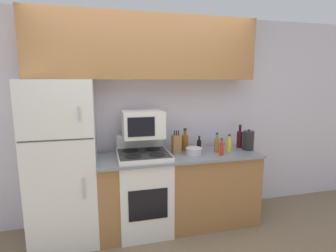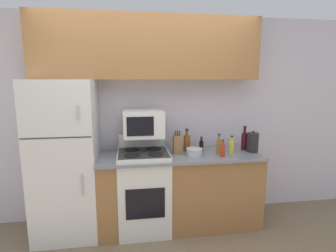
{
  "view_description": "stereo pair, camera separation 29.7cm",
  "coord_description": "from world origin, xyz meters",
  "px_view_note": "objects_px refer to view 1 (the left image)",
  "views": [
    {
      "loc": [
        -0.52,
        -2.59,
        1.76
      ],
      "look_at": [
        0.2,
        0.25,
        1.25
      ],
      "focal_mm": 28.0,
      "sensor_mm": 36.0,
      "label": 1
    },
    {
      "loc": [
        -0.23,
        -2.64,
        1.76
      ],
      "look_at": [
        0.2,
        0.25,
        1.25
      ],
      "focal_mm": 28.0,
      "sensor_mm": 36.0,
      "label": 2
    }
  ],
  "objects_px": {
    "refrigerator": "(63,163)",
    "knife_block": "(176,144)",
    "bowl": "(194,151)",
    "bottle_hot_sauce": "(222,149)",
    "bottle_whiskey": "(185,142)",
    "bottle_wine_red": "(240,139)",
    "bottle_soy_sauce": "(199,145)",
    "kettle": "(248,140)",
    "bottle_cooking_spray": "(229,145)",
    "bottle_vinegar": "(217,144)",
    "stove": "(144,191)",
    "microwave": "(143,124)"
  },
  "relations": [
    {
      "from": "bottle_soy_sauce",
      "to": "kettle",
      "type": "bearing_deg",
      "value": -11.85
    },
    {
      "from": "stove",
      "to": "microwave",
      "type": "bearing_deg",
      "value": 81.32
    },
    {
      "from": "bottle_whiskey",
      "to": "bottle_soy_sauce",
      "type": "height_order",
      "value": "bottle_whiskey"
    },
    {
      "from": "bottle_whiskey",
      "to": "bowl",
      "type": "bearing_deg",
      "value": -75.9
    },
    {
      "from": "bowl",
      "to": "bottle_whiskey",
      "type": "relative_size",
      "value": 0.7
    },
    {
      "from": "knife_block",
      "to": "bowl",
      "type": "bearing_deg",
      "value": -30.26
    },
    {
      "from": "bowl",
      "to": "bottle_wine_red",
      "type": "relative_size",
      "value": 0.65
    },
    {
      "from": "knife_block",
      "to": "refrigerator",
      "type": "bearing_deg",
      "value": -179.07
    },
    {
      "from": "bottle_whiskey",
      "to": "stove",
      "type": "bearing_deg",
      "value": -164.21
    },
    {
      "from": "bottle_whiskey",
      "to": "kettle",
      "type": "relative_size",
      "value": 1.07
    },
    {
      "from": "refrigerator",
      "to": "bottle_soy_sauce",
      "type": "xyz_separation_m",
      "value": [
        1.59,
        0.08,
        0.09
      ]
    },
    {
      "from": "bottle_hot_sauce",
      "to": "bottle_cooking_spray",
      "type": "bearing_deg",
      "value": 33.6
    },
    {
      "from": "bottle_hot_sauce",
      "to": "bottle_wine_red",
      "type": "height_order",
      "value": "bottle_wine_red"
    },
    {
      "from": "bottle_hot_sauce",
      "to": "bottle_wine_red",
      "type": "distance_m",
      "value": 0.46
    },
    {
      "from": "bottle_hot_sauce",
      "to": "bottle_soy_sauce",
      "type": "distance_m",
      "value": 0.32
    },
    {
      "from": "bottle_vinegar",
      "to": "bottle_soy_sauce",
      "type": "bearing_deg",
      "value": 142.67
    },
    {
      "from": "bowl",
      "to": "bottle_wine_red",
      "type": "height_order",
      "value": "bottle_wine_red"
    },
    {
      "from": "microwave",
      "to": "bottle_hot_sauce",
      "type": "relative_size",
      "value": 2.3
    },
    {
      "from": "bottle_cooking_spray",
      "to": "refrigerator",
      "type": "bearing_deg",
      "value": 177.16
    },
    {
      "from": "bottle_soy_sauce",
      "to": "bottle_wine_red",
      "type": "height_order",
      "value": "bottle_wine_red"
    },
    {
      "from": "bottle_vinegar",
      "to": "knife_block",
      "type": "bearing_deg",
      "value": 171.26
    },
    {
      "from": "bottle_whiskey",
      "to": "bottle_soy_sauce",
      "type": "xyz_separation_m",
      "value": [
        0.18,
        -0.03,
        -0.04
      ]
    },
    {
      "from": "bottle_soy_sauce",
      "to": "bottle_vinegar",
      "type": "distance_m",
      "value": 0.22
    },
    {
      "from": "refrigerator",
      "to": "kettle",
      "type": "relative_size",
      "value": 6.75
    },
    {
      "from": "bottle_whiskey",
      "to": "bottle_vinegar",
      "type": "xyz_separation_m",
      "value": [
        0.35,
        -0.16,
        -0.02
      ]
    },
    {
      "from": "refrigerator",
      "to": "bowl",
      "type": "relative_size",
      "value": 9.06
    },
    {
      "from": "bottle_hot_sauce",
      "to": "knife_block",
      "type": "bearing_deg",
      "value": 156.66
    },
    {
      "from": "bottle_cooking_spray",
      "to": "bottle_soy_sauce",
      "type": "xyz_separation_m",
      "value": [
        -0.32,
        0.17,
        -0.02
      ]
    },
    {
      "from": "bowl",
      "to": "bottle_cooking_spray",
      "type": "relative_size",
      "value": 0.89
    },
    {
      "from": "bottle_soy_sauce",
      "to": "bottle_wine_red",
      "type": "distance_m",
      "value": 0.56
    },
    {
      "from": "microwave",
      "to": "bowl",
      "type": "xyz_separation_m",
      "value": [
        0.58,
        -0.13,
        -0.32
      ]
    },
    {
      "from": "bottle_soy_sauce",
      "to": "bottle_wine_red",
      "type": "bearing_deg",
      "value": -0.62
    },
    {
      "from": "refrigerator",
      "to": "bottle_vinegar",
      "type": "bearing_deg",
      "value": -1.79
    },
    {
      "from": "bowl",
      "to": "bottle_hot_sauce",
      "type": "relative_size",
      "value": 0.98
    },
    {
      "from": "bottle_vinegar",
      "to": "kettle",
      "type": "height_order",
      "value": "kettle"
    },
    {
      "from": "bowl",
      "to": "bottle_hot_sauce",
      "type": "distance_m",
      "value": 0.32
    },
    {
      "from": "refrigerator",
      "to": "bottle_whiskey",
      "type": "distance_m",
      "value": 1.42
    },
    {
      "from": "microwave",
      "to": "knife_block",
      "type": "relative_size",
      "value": 1.65
    },
    {
      "from": "kettle",
      "to": "bottle_vinegar",
      "type": "bearing_deg",
      "value": -179.16
    },
    {
      "from": "stove",
      "to": "bottle_vinegar",
      "type": "bearing_deg",
      "value": -0.42
    },
    {
      "from": "bottle_vinegar",
      "to": "bottle_hot_sauce",
      "type": "bearing_deg",
      "value": -90.08
    },
    {
      "from": "refrigerator",
      "to": "knife_block",
      "type": "relative_size",
      "value": 6.36
    },
    {
      "from": "bowl",
      "to": "kettle",
      "type": "xyz_separation_m",
      "value": [
        0.74,
        0.04,
        0.08
      ]
    },
    {
      "from": "refrigerator",
      "to": "knife_block",
      "type": "bearing_deg",
      "value": 0.93
    },
    {
      "from": "microwave",
      "to": "bottle_whiskey",
      "type": "relative_size",
      "value": 1.64
    },
    {
      "from": "knife_block",
      "to": "bottle_wine_red",
      "type": "relative_size",
      "value": 0.93
    },
    {
      "from": "bottle_hot_sauce",
      "to": "kettle",
      "type": "bearing_deg",
      "value": 18.23
    },
    {
      "from": "stove",
      "to": "kettle",
      "type": "distance_m",
      "value": 1.43
    },
    {
      "from": "bottle_whiskey",
      "to": "bottle_wine_red",
      "type": "distance_m",
      "value": 0.73
    },
    {
      "from": "microwave",
      "to": "bottle_vinegar",
      "type": "bearing_deg",
      "value": -6.06
    }
  ]
}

